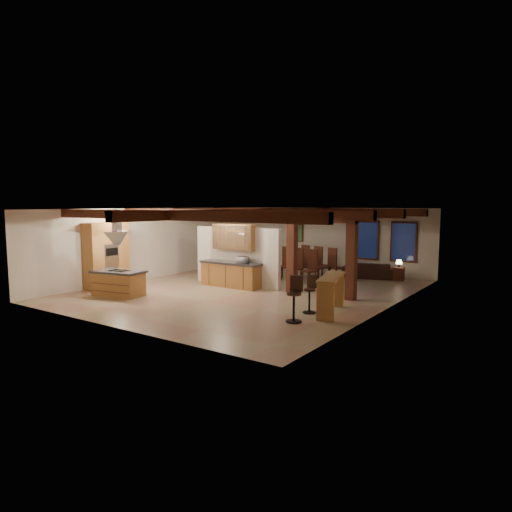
{
  "coord_description": "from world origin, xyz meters",
  "views": [
    {
      "loc": [
        9.34,
        -13.12,
        3.07
      ],
      "look_at": [
        -0.12,
        0.5,
        1.18
      ],
      "focal_mm": 32.0,
      "sensor_mm": 36.0,
      "label": 1
    }
  ],
  "objects": [
    {
      "name": "recessed_cans",
      "position": [
        -2.53,
        -1.93,
        2.87
      ],
      "size": [
        3.16,
        2.46,
        0.03
      ],
      "color": "silver",
      "rests_on": "room_walls"
    },
    {
      "name": "dining_table",
      "position": [
        0.59,
        3.27,
        0.29
      ],
      "size": [
        1.78,
        1.18,
        0.58
      ],
      "primitive_type": "imported",
      "rotation": [
        0.0,
        0.0,
        -0.17
      ],
      "color": "#37170D",
      "rests_on": "ground"
    },
    {
      "name": "bar_stool_a",
      "position": [
        3.49,
        -2.94,
        0.61
      ],
      "size": [
        0.42,
        0.44,
        1.21
      ],
      "color": "black",
      "rests_on": "ground"
    },
    {
      "name": "ceiling_beams",
      "position": [
        0.0,
        0.0,
        2.76
      ],
      "size": [
        10.0,
        12.0,
        0.28
      ],
      "color": "#3E1A0F",
      "rests_on": "room_walls"
    },
    {
      "name": "upper_display_cabinet",
      "position": [
        -1.0,
        0.31,
        1.85
      ],
      "size": [
        1.8,
        0.36,
        0.95
      ],
      "color": "#A36A34",
      "rests_on": "partition_wall"
    },
    {
      "name": "microwave",
      "position": [
        -0.45,
        0.11,
        1.05
      ],
      "size": [
        0.44,
        0.32,
        0.23
      ],
      "primitive_type": "imported",
      "rotation": [
        0.0,
        0.0,
        3.24
      ],
      "color": "silver",
      "rests_on": "back_counter"
    },
    {
      "name": "table_lamp",
      "position": [
        3.69,
        5.13,
        0.75
      ],
      "size": [
        0.26,
        0.26,
        0.31
      ],
      "color": "black",
      "rests_on": "side_table"
    },
    {
      "name": "sofa",
      "position": [
        2.5,
        5.05,
        0.32
      ],
      "size": [
        2.36,
        1.41,
        0.65
      ],
      "primitive_type": "imported",
      "rotation": [
        0.0,
        0.0,
        3.41
      ],
      "color": "black",
      "rests_on": "ground"
    },
    {
      "name": "pantry_cabinet",
      "position": [
        -4.67,
        -2.6,
        1.2
      ],
      "size": [
        0.67,
        1.6,
        2.4
      ],
      "color": "#A36A34",
      "rests_on": "ground"
    },
    {
      "name": "ground",
      "position": [
        0.0,
        0.0,
        0.0
      ],
      "size": [
        12.0,
        12.0,
        0.0
      ],
      "primitive_type": "plane",
      "color": "tan",
      "rests_on": "ground"
    },
    {
      "name": "bar_counter",
      "position": [
        3.87,
        -1.54,
        0.72
      ],
      "size": [
        1.06,
        2.1,
        1.07
      ],
      "color": "#A36A34",
      "rests_on": "ground"
    },
    {
      "name": "kitchen_island",
      "position": [
        -3.08,
        -3.34,
        0.44
      ],
      "size": [
        1.89,
        1.24,
        0.87
      ],
      "color": "#A36A34",
      "rests_on": "ground"
    },
    {
      "name": "room_walls",
      "position": [
        0.0,
        0.0,
        1.78
      ],
      "size": [
        12.0,
        12.0,
        12.0
      ],
      "color": "silver",
      "rests_on": "ground"
    },
    {
      "name": "partition_wall",
      "position": [
        -1.0,
        0.5,
        1.1
      ],
      "size": [
        3.8,
        0.18,
        2.2
      ],
      "primitive_type": "cube",
      "color": "silver",
      "rests_on": "ground"
    },
    {
      "name": "bar_stool_b",
      "position": [
        3.36,
        -1.83,
        0.54
      ],
      "size": [
        0.37,
        0.37,
        1.07
      ],
      "color": "black",
      "rests_on": "ground"
    },
    {
      "name": "timber_posts",
      "position": [
        2.5,
        0.5,
        1.76
      ],
      "size": [
        2.5,
        0.3,
        2.9
      ],
      "color": "#3E1A0F",
      "rests_on": "ground"
    },
    {
      "name": "dining_chairs",
      "position": [
        0.59,
        3.27,
        0.68
      ],
      "size": [
        2.54,
        2.54,
        1.33
      ],
      "color": "#3E1A0F",
      "rests_on": "ground"
    },
    {
      "name": "range_hood",
      "position": [
        -3.08,
        -3.34,
        1.78
      ],
      "size": [
        1.1,
        1.1,
        1.4
      ],
      "color": "silver",
      "rests_on": "room_walls"
    },
    {
      "name": "back_counter",
      "position": [
        -1.0,
        0.11,
        0.48
      ],
      "size": [
        2.5,
        0.66,
        0.94
      ],
      "color": "#A36A34",
      "rests_on": "ground"
    },
    {
      "name": "framed_art",
      "position": [
        -1.5,
        5.94,
        1.7
      ],
      "size": [
        0.65,
        0.05,
        0.85
      ],
      "color": "#3E1A0F",
      "rests_on": "room_walls"
    },
    {
      "name": "back_windows",
      "position": [
        2.8,
        5.93,
        1.5
      ],
      "size": [
        2.7,
        0.07,
        1.7
      ],
      "color": "#3E1A0F",
      "rests_on": "room_walls"
    },
    {
      "name": "side_table",
      "position": [
        3.69,
        5.13,
        0.26
      ],
      "size": [
        0.5,
        0.5,
        0.53
      ],
      "primitive_type": "cube",
      "rotation": [
        0.0,
        0.0,
        0.19
      ],
      "color": "#3E1A0F",
      "rests_on": "ground"
    }
  ]
}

